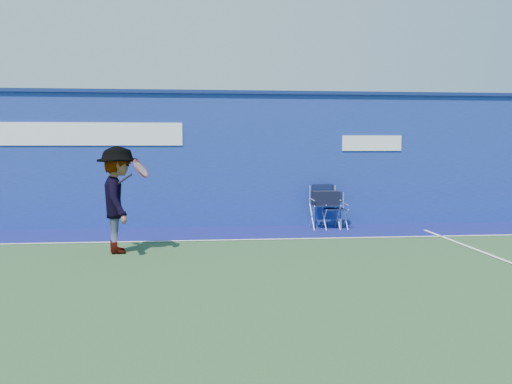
{
  "coord_description": "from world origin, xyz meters",
  "views": [
    {
      "loc": [
        -0.35,
        -7.24,
        1.87
      ],
      "look_at": [
        0.66,
        2.6,
        1.0
      ],
      "focal_mm": 38.0,
      "sensor_mm": 36.0,
      "label": 1
    }
  ],
  "objects": [
    {
      "name": "stadium_wall",
      "position": [
        -0.0,
        5.2,
        1.55
      ],
      "size": [
        24.0,
        0.5,
        3.08
      ],
      "color": "navy",
      "rests_on": "ground"
    },
    {
      "name": "tennis_player",
      "position": [
        -1.77,
        2.22,
        0.92
      ],
      "size": [
        1.02,
        1.31,
        1.84
      ],
      "color": "#EA4738",
      "rests_on": "ground"
    },
    {
      "name": "directors_chair_left",
      "position": [
        2.39,
        4.51,
        0.42
      ],
      "size": [
        0.58,
        0.54,
        0.98
      ],
      "color": "silver",
      "rests_on": "ground"
    },
    {
      "name": "out_of_bounds_strip",
      "position": [
        0.0,
        4.1,
        0.0
      ],
      "size": [
        24.0,
        1.8,
        0.01
      ],
      "primitive_type": "cube",
      "color": "#0D1356",
      "rests_on": "ground"
    },
    {
      "name": "water_bottle",
      "position": [
        2.75,
        4.53,
        0.11
      ],
      "size": [
        0.07,
        0.07,
        0.21
      ],
      "primitive_type": "cylinder",
      "color": "white",
      "rests_on": "ground"
    },
    {
      "name": "directors_chair_right",
      "position": [
        2.61,
        4.45,
        0.26
      ],
      "size": [
        0.49,
        0.44,
        0.81
      ],
      "color": "silver",
      "rests_on": "ground"
    },
    {
      "name": "ground",
      "position": [
        0.0,
        0.0,
        0.0
      ],
      "size": [
        80.0,
        80.0,
        0.0
      ],
      "primitive_type": "plane",
      "color": "#274525",
      "rests_on": "ground"
    },
    {
      "name": "court_lines",
      "position": [
        0.0,
        0.6,
        0.01
      ],
      "size": [
        24.0,
        12.0,
        0.01
      ],
      "color": "white",
      "rests_on": "out_of_bounds_strip"
    }
  ]
}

